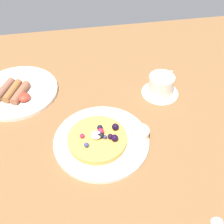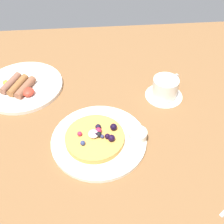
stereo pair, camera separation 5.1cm
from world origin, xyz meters
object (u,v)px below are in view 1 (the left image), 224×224
(syrup_ramekin, at_px, (140,133))
(breakfast_plate, at_px, (17,91))
(coffee_saucer, at_px, (160,92))
(coffee_cup, at_px, (161,84))
(pancake_plate, at_px, (100,141))

(syrup_ramekin, height_order, breakfast_plate, syrup_ramekin)
(syrup_ramekin, height_order, coffee_saucer, syrup_ramekin)
(coffee_cup, bearing_deg, breakfast_plate, 169.89)
(pancake_plate, relative_size, breakfast_plate, 0.99)
(syrup_ramekin, xyz_separation_m, breakfast_plate, (-0.35, 0.27, -0.02))
(pancake_plate, relative_size, coffee_cup, 2.69)
(syrup_ramekin, relative_size, coffee_cup, 0.52)
(syrup_ramekin, bearing_deg, coffee_saucer, 57.11)
(breakfast_plate, distance_m, coffee_saucer, 0.48)
(breakfast_plate, height_order, coffee_saucer, breakfast_plate)
(pancake_plate, xyz_separation_m, coffee_cup, (0.23, 0.17, 0.03))
(coffee_saucer, relative_size, coffee_cup, 1.23)
(breakfast_plate, bearing_deg, coffee_cup, -10.11)
(coffee_saucer, bearing_deg, syrup_ramekin, -122.89)
(pancake_plate, height_order, coffee_cup, coffee_cup)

